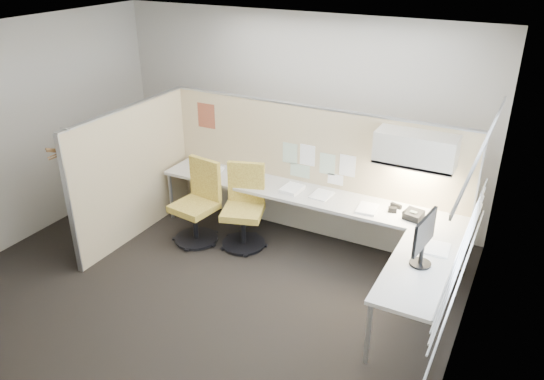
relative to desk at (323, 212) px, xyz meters
The scene contains 27 objects.
floor 1.58m from the desk, 129.58° to the right, with size 5.50×4.50×0.01m, color black.
ceiling 2.64m from the desk, 129.58° to the right, with size 5.50×4.50×0.01m, color white.
wall_back 1.66m from the desk, 129.62° to the left, with size 5.50×0.02×2.80m, color beige.
wall_front 3.59m from the desk, 105.41° to the right, with size 5.50×0.02×2.80m, color beige.
wall_left 3.93m from the desk, 162.99° to the right, with size 0.02×4.50×2.80m, color beige.
wall_right 2.28m from the desk, 31.75° to the right, with size 0.02×4.50×2.80m, color beige.
window_pane 2.32m from the desk, 32.11° to the right, with size 0.01×2.80×1.30m, color #9FAEB9.
partition_back 0.67m from the desk, 128.75° to the left, with size 4.10×0.06×1.75m, color #C6B589.
partition_left 2.52m from the desk, 165.56° to the right, with size 0.06×2.20×1.75m, color #C6B589.
desk is the anchor object (origin of this frame).
overhead_bin 1.35m from the desk, 15.24° to the left, with size 0.90×0.36×0.38m, color beige.
task_light_strip 1.22m from the desk, 15.24° to the left, with size 0.60×0.06×0.02m, color #FFEABF.
pinned_papers 0.69m from the desk, 124.37° to the left, with size 1.01×0.00×0.47m.
poster 2.19m from the desk, 167.47° to the left, with size 0.28×0.00×0.35m, color #DA471B.
chair_left 1.65m from the desk, 165.77° to the right, with size 0.57×0.59×1.08m.
chair_right 1.04m from the desk, 167.53° to the right, with size 0.63×0.65×1.07m.
monitor 1.65m from the desk, 30.81° to the right, with size 0.21×0.52×0.54m.
phone 1.09m from the desk, ahead, with size 0.24×0.23×0.12m.
stapler 0.88m from the desk, 18.95° to the left, with size 0.14×0.04×0.05m, color black.
tape_dispenser 0.84m from the desk, 10.50° to the left, with size 0.10×0.06×0.06m, color black.
coat_hook 3.08m from the desk, 147.60° to the right, with size 0.18×0.49×1.46m.
paper_stack_0 1.74m from the desk, behind, with size 0.23×0.30×0.03m, color white.
paper_stack_1 1.22m from the desk, behind, with size 0.23×0.30×0.02m, color white.
paper_stack_2 0.53m from the desk, 165.93° to the left, with size 0.23×0.30×0.05m, color white.
paper_stack_3 0.24m from the desk, 121.25° to the left, with size 0.23×0.30×0.02m, color white.
paper_stack_4 0.55m from the desk, ahead, with size 0.23×0.30×0.03m, color white.
paper_stack_5 1.54m from the desk, 16.87° to the right, with size 0.23×0.30×0.02m, color white.
Camera 1 is at (3.05, -4.28, 3.66)m, focal length 35.00 mm.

